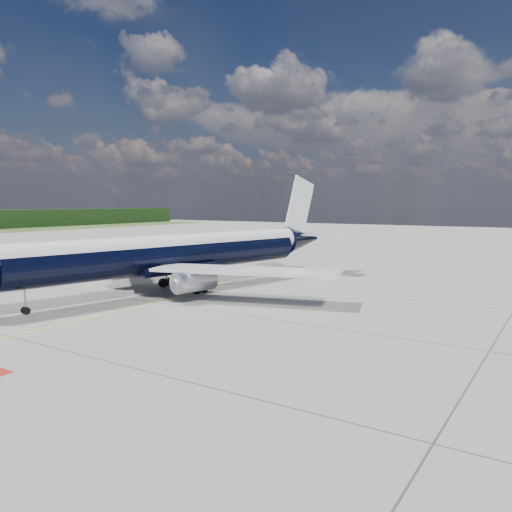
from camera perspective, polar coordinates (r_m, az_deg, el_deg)
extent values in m
plane|color=gray|center=(65.64, 0.83, -2.40)|extent=(320.00, 320.00, 0.00)
cube|color=yellow|center=(61.50, -1.65, -2.98)|extent=(0.16, 160.00, 0.01)
cylinder|color=black|center=(55.12, -9.60, 0.07)|extent=(10.72, 36.19, 3.62)
cone|color=black|center=(70.55, 5.23, 1.90)|extent=(4.87, 7.25, 3.62)
cylinder|color=silver|center=(55.03, -9.61, 1.01)|extent=(10.32, 37.90, 2.82)
cube|color=silver|center=(64.25, -13.82, 0.06)|extent=(17.15, 15.29, 0.30)
cube|color=silver|center=(48.55, -1.22, -1.67)|extent=(18.88, 9.78, 0.30)
cube|color=black|center=(55.27, -9.57, -1.30)|extent=(5.81, 10.13, 0.95)
cylinder|color=#BBBBC3|center=(59.43, -14.58, -1.50)|extent=(2.96, 4.72, 2.13)
cylinder|color=#BBBBC3|center=(49.34, -7.09, -2.88)|extent=(2.96, 4.72, 2.13)
sphere|color=gray|center=(58.43, -16.25, -1.68)|extent=(1.23, 1.23, 1.05)
sphere|color=gray|center=(48.14, -8.95, -3.13)|extent=(1.23, 1.23, 1.05)
cube|color=silver|center=(59.43, -14.44, -0.80)|extent=(0.81, 3.03, 1.05)
cube|color=silver|center=(49.35, -6.93, -2.03)|extent=(0.81, 3.03, 1.05)
cube|color=silver|center=(70.00, 5.02, 5.85)|extent=(1.50, 5.98, 8.12)
cube|color=silver|center=(70.50, 5.24, 2.52)|extent=(12.74, 5.44, 0.21)
cylinder|color=gray|center=(48.06, -24.88, -4.68)|extent=(0.20, 0.20, 2.00)
cylinder|color=black|center=(48.40, -24.92, -5.64)|extent=(0.30, 0.69, 0.67)
cylinder|color=black|center=(48.05, -24.75, -5.72)|extent=(0.30, 0.69, 0.67)
cylinder|color=gray|center=(58.74, -10.18, -2.24)|extent=(0.29, 0.29, 1.81)
cylinder|color=gray|center=(53.94, -6.40, -2.92)|extent=(0.29, 0.29, 1.81)
cylinder|color=black|center=(58.55, -10.58, -3.03)|extent=(0.63, 1.11, 1.05)
cylinder|color=black|center=(59.15, -9.75, -2.92)|extent=(0.63, 1.11, 1.05)
cylinder|color=black|center=(53.74, -6.83, -3.78)|extent=(0.63, 1.11, 1.05)
cylinder|color=black|center=(54.40, -5.97, -3.65)|extent=(0.63, 1.11, 1.05)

